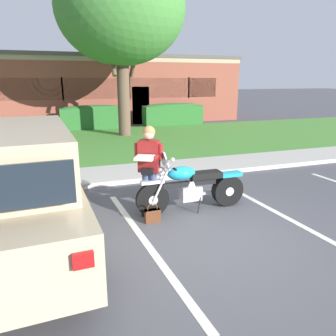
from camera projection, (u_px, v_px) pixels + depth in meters
ground_plane at (214, 236)px, 5.44m from camera, size 140.00×140.00×0.00m
curb_strip at (156, 178)px, 8.40m from camera, size 60.00×0.20×0.12m
concrete_walk at (147, 170)px, 9.18m from camera, size 60.00×1.50×0.08m
grass_lawn at (116, 142)px, 13.38m from camera, size 60.00×7.73×0.06m
stall_stripe_0 at (145, 241)px, 5.26m from camera, size 0.38×4.40×0.01m
stall_stripe_1 at (286, 218)px, 6.14m from camera, size 0.38×4.40×0.01m
motorcycle at (195, 186)px, 6.41m from camera, size 2.24×0.82×1.26m
rider_person at (149, 164)px, 6.01m from camera, size 0.60×0.67×1.70m
handbag at (152, 214)px, 5.92m from camera, size 0.28×0.13×0.36m
parked_suv_adjacent at (10, 188)px, 4.85m from camera, size 2.18×4.92×1.86m
shade_tree at (121, 9)px, 13.48m from camera, size 5.36×5.36×7.60m
hedge_left at (93, 117)px, 16.73m from camera, size 3.22×0.90×1.24m
hedge_center_left at (173, 114)px, 18.12m from camera, size 3.29×0.90×1.24m
brick_building at (60, 88)px, 20.94m from camera, size 21.19×8.61×3.87m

